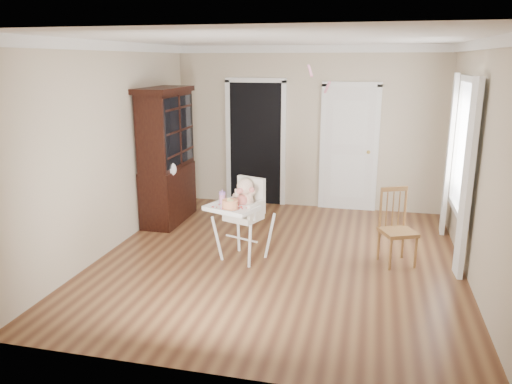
% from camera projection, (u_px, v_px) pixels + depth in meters
% --- Properties ---
extents(floor, '(5.00, 5.00, 0.00)m').
position_uv_depth(floor, '(279.00, 259.00, 6.38)').
color(floor, '#512D1C').
rests_on(floor, ground).
extents(ceiling, '(5.00, 5.00, 0.00)m').
position_uv_depth(ceiling, '(282.00, 39.00, 5.69)').
color(ceiling, white).
rests_on(ceiling, wall_back).
extents(wall_back, '(4.50, 0.00, 4.50)m').
position_uv_depth(wall_back, '(308.00, 129.00, 8.38)').
color(wall_back, '#C5B49A').
rests_on(wall_back, floor).
extents(wall_left, '(0.00, 5.00, 5.00)m').
position_uv_depth(wall_left, '(112.00, 148.00, 6.54)').
color(wall_left, '#C5B49A').
rests_on(wall_left, floor).
extents(wall_right, '(0.00, 5.00, 5.00)m').
position_uv_depth(wall_right, '(479.00, 164.00, 5.53)').
color(wall_right, '#C5B49A').
rests_on(wall_right, floor).
extents(crown_molding, '(4.50, 5.00, 0.12)m').
position_uv_depth(crown_molding, '(281.00, 44.00, 5.70)').
color(crown_molding, white).
rests_on(crown_molding, ceiling).
extents(doorway, '(1.06, 0.05, 2.22)m').
position_uv_depth(doorway, '(256.00, 141.00, 8.63)').
color(doorway, black).
rests_on(doorway, wall_back).
extents(closet_door, '(0.96, 0.09, 2.13)m').
position_uv_depth(closet_door, '(349.00, 150.00, 8.29)').
color(closet_door, white).
rests_on(closet_door, wall_back).
extents(window_right, '(0.13, 1.84, 2.30)m').
position_uv_depth(window_right, '(461.00, 156.00, 6.31)').
color(window_right, white).
rests_on(window_right, wall_right).
extents(high_chair, '(0.82, 0.91, 1.07)m').
position_uv_depth(high_chair, '(243.00, 210.00, 6.23)').
color(high_chair, white).
rests_on(high_chair, floor).
extents(baby, '(0.29, 0.29, 0.47)m').
position_uv_depth(baby, '(245.00, 197.00, 6.21)').
color(baby, beige).
rests_on(baby, high_chair).
extents(cake, '(0.25, 0.25, 0.11)m').
position_uv_depth(cake, '(230.00, 204.00, 5.96)').
color(cake, silver).
rests_on(cake, high_chair).
extents(sippy_cup, '(0.08, 0.08, 0.19)m').
position_uv_depth(sippy_cup, '(222.00, 197.00, 6.17)').
color(sippy_cup, pink).
rests_on(sippy_cup, high_chair).
extents(china_cabinet, '(0.55, 1.23, 2.08)m').
position_uv_depth(china_cabinet, '(167.00, 156.00, 7.66)').
color(china_cabinet, black).
rests_on(china_cabinet, floor).
extents(dining_chair, '(0.51, 0.51, 0.95)m').
position_uv_depth(dining_chair, '(397.00, 229.00, 6.16)').
color(dining_chair, brown).
rests_on(dining_chair, floor).
extents(streamer, '(0.14, 0.48, 0.15)m').
position_uv_depth(streamer, '(310.00, 71.00, 6.50)').
color(streamer, pink).
rests_on(streamer, ceiling).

